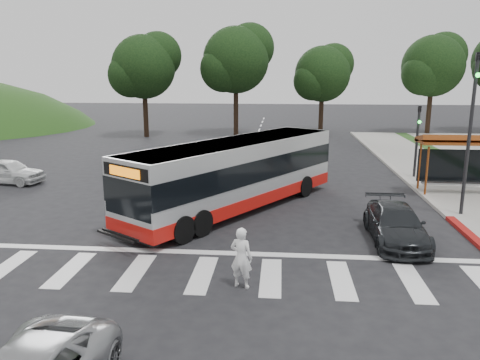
# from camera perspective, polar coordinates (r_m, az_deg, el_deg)

# --- Properties ---
(ground) EXTENTS (140.00, 140.00, 0.00)m
(ground) POSITION_cam_1_polar(r_m,az_deg,el_deg) (18.57, -2.06, -5.06)
(ground) COLOR black
(ground) RESTS_ON ground
(sidewalk_east) EXTENTS (4.00, 40.00, 0.12)m
(sidewalk_east) POSITION_cam_1_polar(r_m,az_deg,el_deg) (27.58, 23.49, 0.00)
(sidewalk_east) COLOR gray
(sidewalk_east) RESTS_ON ground
(curb_east) EXTENTS (0.30, 40.00, 0.15)m
(curb_east) POSITION_cam_1_polar(r_m,az_deg,el_deg) (27.01, 19.47, 0.12)
(curb_east) COLOR #9E9991
(curb_east) RESTS_ON ground
(crosswalk_ladder) EXTENTS (18.00, 2.60, 0.01)m
(crosswalk_ladder) POSITION_cam_1_polar(r_m,az_deg,el_deg) (13.95, -4.62, -11.40)
(crosswalk_ladder) COLOR silver
(crosswalk_ladder) RESTS_ON ground
(bus_shelter) EXTENTS (4.20, 1.60, 2.86)m
(bus_shelter) POSITION_cam_1_polar(r_m,az_deg,el_deg) (24.44, 25.61, 3.72)
(bus_shelter) COLOR brown
(bus_shelter) RESTS_ON sidewalk_east
(traffic_signal_ne_tall) EXTENTS (0.18, 0.37, 6.50)m
(traffic_signal_ne_tall) POSITION_cam_1_polar(r_m,az_deg,el_deg) (20.48, 26.34, 6.40)
(traffic_signal_ne_tall) COLOR black
(traffic_signal_ne_tall) RESTS_ON ground
(traffic_signal_ne_short) EXTENTS (0.18, 0.37, 4.00)m
(traffic_signal_ne_short) POSITION_cam_1_polar(r_m,az_deg,el_deg) (27.24, 20.83, 5.25)
(traffic_signal_ne_short) COLOR black
(traffic_signal_ne_short) RESTS_ON ground
(tree_ne_a) EXTENTS (6.16, 5.74, 9.30)m
(tree_ne_a) POSITION_cam_1_polar(r_m,az_deg,el_deg) (47.65, 22.54, 12.83)
(tree_ne_a) COLOR black
(tree_ne_a) RESTS_ON parking_lot
(tree_north_a) EXTENTS (6.60, 6.15, 10.17)m
(tree_north_a) POSITION_cam_1_polar(r_m,az_deg,el_deg) (43.79, -0.39, 14.55)
(tree_north_a) COLOR black
(tree_north_a) RESTS_ON ground
(tree_north_b) EXTENTS (5.72, 5.33, 8.43)m
(tree_north_b) POSITION_cam_1_polar(r_m,az_deg,el_deg) (45.74, 10.12, 12.71)
(tree_north_b) COLOR black
(tree_north_b) RESTS_ON ground
(tree_north_c) EXTENTS (6.16, 5.74, 9.30)m
(tree_north_c) POSITION_cam_1_polar(r_m,az_deg,el_deg) (43.31, -11.56, 13.48)
(tree_north_c) COLOR black
(tree_north_c) RESTS_ON ground
(transit_bus) EXTENTS (8.43, 10.88, 2.95)m
(transit_bus) POSITION_cam_1_polar(r_m,az_deg,el_deg) (19.80, -0.44, 0.53)
(transit_bus) COLOR #B0B3B5
(transit_bus) RESTS_ON ground
(pedestrian) EXTENTS (0.72, 0.58, 1.71)m
(pedestrian) POSITION_cam_1_polar(r_m,az_deg,el_deg) (12.85, 0.17, -9.44)
(pedestrian) COLOR white
(pedestrian) RESTS_ON ground
(dark_sedan) EXTENTS (1.79, 4.31, 1.25)m
(dark_sedan) POSITION_cam_1_polar(r_m,az_deg,el_deg) (17.12, 18.45, -5.15)
(dark_sedan) COLOR #212427
(dark_sedan) RESTS_ON ground
(west_car_white) EXTENTS (3.99, 2.10, 1.29)m
(west_car_white) POSITION_cam_1_polar(r_m,az_deg,el_deg) (27.59, -26.39, 0.97)
(west_car_white) COLOR silver
(west_car_white) RESTS_ON ground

